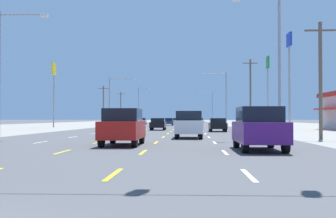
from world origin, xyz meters
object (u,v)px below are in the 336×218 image
Objects in this scene: sedan_center_turn_distant_a at (175,121)px; sedan_far_right_distant_b at (200,120)px; streetlight_left_row_2 at (140,103)px; streetlight_left_row_0 at (4,65)px; streetlight_right_row_0 at (275,57)px; pole_sign_right_row_2 at (268,75)px; streetlight_left_row_1 at (112,97)px; pole_sign_right_row_1 at (289,60)px; sedan_center_turn_far at (158,124)px; suv_far_right_nearest at (259,128)px; suv_inner_right_mid at (189,124)px; sedan_center_turn_farther at (169,122)px; streetlight_right_row_2 at (211,105)px; suv_center_turn_near at (123,126)px; sedan_far_right_midfar at (218,125)px; sedan_far_left_farthest at (142,121)px; streetlight_right_row_1 at (223,95)px; pole_sign_left_row_2 at (54,80)px.

sedan_far_right_distant_b is at bearing 57.20° from sedan_center_turn_distant_a.
streetlight_left_row_0 is at bearing -89.96° from streetlight_left_row_2.
sedan_center_turn_distant_a is 87.31m from streetlight_right_row_0.
streetlight_left_row_1 is at bearing 164.98° from pole_sign_right_row_2.
pole_sign_right_row_1 is at bearing -93.57° from pole_sign_right_row_2.
streetlight_right_row_0 reaches higher than streetlight_left_row_2.
sedan_far_right_distant_b is 0.40× the size of pole_sign_right_row_2.
streetlight_right_row_0 reaches higher than sedan_center_turn_far.
sedan_center_turn_distant_a is at bearing 94.08° from suv_far_right_nearest.
streetlight_left_row_2 is at bearing 90.33° from streetlight_left_row_1.
suv_inner_right_mid is 21.15m from pole_sign_right_row_1.
sedan_center_turn_distant_a is 0.45× the size of streetlight_left_row_2.
streetlight_left_row_0 is at bearing 145.78° from suv_far_right_nearest.
sedan_center_turn_farther is 0.52× the size of streetlight_right_row_2.
suv_center_turn_near is 1.09× the size of sedan_center_turn_far.
sedan_center_turn_distant_a is at bearing 108.40° from pole_sign_right_row_2.
sedan_far_right_distant_b is (7.12, 11.05, 0.00)m from sedan_center_turn_distant_a.
streetlight_right_row_0 is (3.02, -16.65, 5.08)m from sedan_far_right_midfar.
sedan_center_turn_far is 50.60m from sedan_far_left_farthest.
sedan_far_left_farthest is 59.43m from pole_sign_right_row_1.
suv_far_right_nearest reaches higher than sedan_far_right_distant_b.
sedan_far_left_farthest is (-14.13, 83.63, -0.27)m from suv_far_right_nearest.
streetlight_left_row_0 is 92.08m from streetlight_right_row_2.
streetlight_right_row_1 is (2.61, -52.65, 4.75)m from sedan_far_right_distant_b.
sedan_far_right_distant_b is at bearing 80.22° from streetlight_left_row_0.
suv_inner_right_mid is at bearing -80.09° from sedan_center_turn_far.
suv_center_turn_near is at bearing 153.32° from suv_far_right_nearest.
pole_sign_right_row_2 is at bearing 80.76° from streetlight_right_row_0.
suv_inner_right_mid is at bearing 68.12° from suv_center_turn_near.
suv_inner_right_mid is at bearing -123.59° from pole_sign_right_row_1.
sedan_center_turn_distant_a is 0.44× the size of pole_sign_left_row_2.
pole_sign_right_row_2 is (23.28, -34.16, 7.42)m from sedan_far_left_farthest.
streetlight_right_row_2 is at bearing 89.95° from streetlight_right_row_1.
streetlight_right_row_0 is 90.00m from streetlight_right_row_2.
sedan_far_right_distant_b is (14.27, 25.37, 0.00)m from sedan_far_left_farthest.
sedan_far_right_distant_b is 0.48× the size of streetlight_left_row_0.
sedan_far_left_farthest and sedan_center_turn_distant_a have the same top height.
sedan_center_turn_farther is 31.55m from sedan_center_turn_distant_a.
suv_far_right_nearest is 28.00m from sedan_far_right_midfar.
sedan_center_turn_far is at bearing 162.53° from pole_sign_right_row_1.
sedan_far_right_distant_b is 9.19m from streetlight_right_row_2.
streetlight_left_row_0 is (-9.55, -55.05, 4.61)m from sedan_center_turn_farther.
pole_sign_right_row_2 reaches higher than streetlight_right_row_0.
sedan_center_turn_farther is 14.40m from streetlight_left_row_1.
pole_sign_right_row_1 reaches higher than streetlight_right_row_1.
sedan_center_turn_distant_a is at bearing 90.14° from suv_center_turn_near.
sedan_far_right_midfar is 1.00× the size of sedan_far_left_farthest.
sedan_far_right_midfar is at bearing -90.15° from sedan_far_right_distant_b.
pole_sign_right_row_1 is at bearing 35.52° from streetlight_left_row_0.
sedan_far_left_farthest is 0.48× the size of streetlight_right_row_1.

